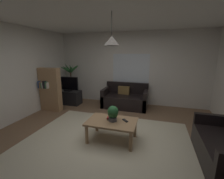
% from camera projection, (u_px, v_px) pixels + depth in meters
% --- Properties ---
extents(floor, '(5.41, 5.25, 0.02)m').
position_uv_depth(floor, '(108.00, 138.00, 3.46)').
color(floor, brown).
rests_on(floor, ground).
extents(rug, '(3.52, 2.89, 0.01)m').
position_uv_depth(rug, '(105.00, 143.00, 3.27)').
color(rug, beige).
rests_on(rug, ground).
extents(wall_back, '(5.53, 0.06, 2.60)m').
position_uv_depth(wall_back, '(130.00, 69.00, 5.63)').
color(wall_back, silver).
rests_on(wall_back, ground).
extents(wall_left, '(0.06, 5.25, 2.60)m').
position_uv_depth(wall_left, '(5.00, 75.00, 3.91)').
color(wall_left, silver).
rests_on(wall_left, ground).
extents(ceiling, '(5.41, 5.25, 0.02)m').
position_uv_depth(ceiling, '(107.00, 11.00, 2.85)').
color(ceiling, white).
extents(window_pane, '(1.32, 0.01, 1.18)m').
position_uv_depth(window_pane, '(131.00, 70.00, 5.61)').
color(window_pane, white).
extents(couch_under_window, '(1.53, 0.84, 0.82)m').
position_uv_depth(couch_under_window, '(125.00, 99.00, 5.41)').
color(couch_under_window, black).
rests_on(couch_under_window, ground).
extents(coffee_table, '(1.04, 0.68, 0.45)m').
position_uv_depth(coffee_table, '(112.00, 124.00, 3.30)').
color(coffee_table, '#A87F56').
rests_on(coffee_table, ground).
extents(book_on_table_0, '(0.16, 0.13, 0.02)m').
position_uv_depth(book_on_table_0, '(111.00, 119.00, 3.35)').
color(book_on_table_0, '#387247').
rests_on(book_on_table_0, coffee_table).
extents(book_on_table_1, '(0.17, 0.14, 0.03)m').
position_uv_depth(book_on_table_1, '(111.00, 118.00, 3.33)').
color(book_on_table_1, '#B22D2D').
rests_on(book_on_table_1, coffee_table).
extents(remote_on_table_0, '(0.15, 0.15, 0.02)m').
position_uv_depth(remote_on_table_0, '(125.00, 120.00, 3.27)').
color(remote_on_table_0, black).
rests_on(remote_on_table_0, coffee_table).
extents(potted_plant_on_table, '(0.24, 0.28, 0.34)m').
position_uv_depth(potted_plant_on_table, '(113.00, 113.00, 3.24)').
color(potted_plant_on_table, '#4C4C51').
rests_on(potted_plant_on_table, coffee_table).
extents(tv_stand, '(0.90, 0.44, 0.50)m').
position_uv_depth(tv_stand, '(69.00, 97.00, 5.74)').
color(tv_stand, black).
rests_on(tv_stand, ground).
extents(tv, '(0.84, 0.16, 0.52)m').
position_uv_depth(tv, '(67.00, 84.00, 5.60)').
color(tv, black).
rests_on(tv, tv_stand).
extents(potted_palm_corner, '(0.77, 0.84, 1.51)m').
position_uv_depth(potted_palm_corner, '(71.00, 83.00, 6.08)').
color(potted_palm_corner, '#4C4C51').
rests_on(potted_palm_corner, ground).
extents(bookshelf_corner, '(0.70, 0.31, 1.40)m').
position_uv_depth(bookshelf_corner, '(50.00, 89.00, 4.99)').
color(bookshelf_corner, '#A87F56').
rests_on(bookshelf_corner, ground).
extents(pendant_lamp, '(0.30, 0.30, 0.61)m').
position_uv_depth(pendant_lamp, '(112.00, 41.00, 2.91)').
color(pendant_lamp, black).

